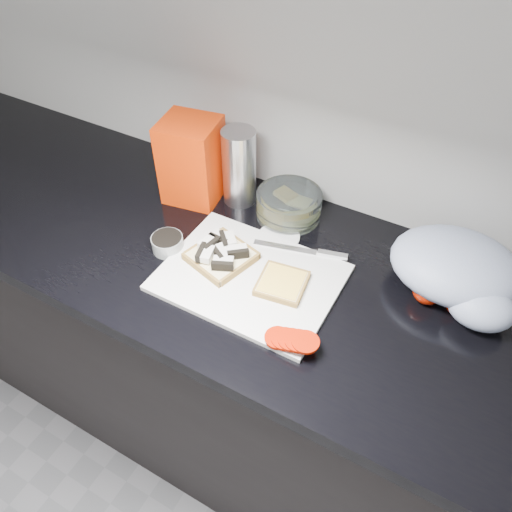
{
  "coord_description": "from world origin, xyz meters",
  "views": [
    {
      "loc": [
        0.32,
        0.47,
        1.75
      ],
      "look_at": [
        -0.07,
        1.17,
        0.95
      ],
      "focal_mm": 35.0,
      "sensor_mm": 36.0,
      "label": 1
    }
  ],
  "objects_px": {
    "glass_bowl": "(289,205)",
    "steel_canister": "(239,167)",
    "cutting_board": "(250,277)",
    "bread_bag": "(192,161)"
  },
  "relations": [
    {
      "from": "glass_bowl",
      "to": "bread_bag",
      "type": "xyz_separation_m",
      "value": [
        -0.26,
        -0.05,
        0.08
      ]
    },
    {
      "from": "bread_bag",
      "to": "steel_canister",
      "type": "xyz_separation_m",
      "value": [
        0.12,
        0.04,
        -0.01
      ]
    },
    {
      "from": "glass_bowl",
      "to": "steel_canister",
      "type": "height_order",
      "value": "steel_canister"
    },
    {
      "from": "glass_bowl",
      "to": "steel_canister",
      "type": "xyz_separation_m",
      "value": [
        -0.15,
        -0.0,
        0.07
      ]
    },
    {
      "from": "cutting_board",
      "to": "steel_canister",
      "type": "xyz_separation_m",
      "value": [
        -0.17,
        0.24,
        0.1
      ]
    },
    {
      "from": "cutting_board",
      "to": "steel_canister",
      "type": "relative_size",
      "value": 1.9
    },
    {
      "from": "cutting_board",
      "to": "glass_bowl",
      "type": "distance_m",
      "value": 0.25
    },
    {
      "from": "cutting_board",
      "to": "steel_canister",
      "type": "bearing_deg",
      "value": 124.79
    },
    {
      "from": "glass_bowl",
      "to": "steel_canister",
      "type": "bearing_deg",
      "value": -178.32
    },
    {
      "from": "glass_bowl",
      "to": "steel_canister",
      "type": "relative_size",
      "value": 0.81
    }
  ]
}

